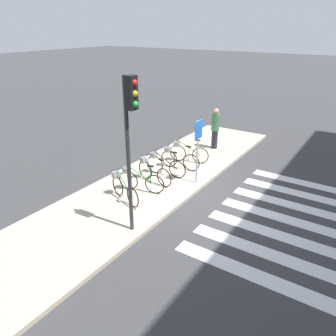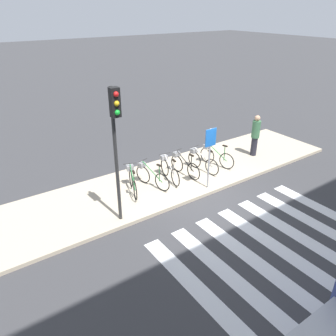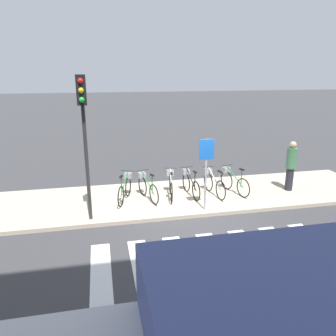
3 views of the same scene
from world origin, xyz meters
The scene contains 11 objects.
ground_plane centered at (0.00, 0.00, 0.00)m, with size 120.00×120.00×0.00m, color #38383A.
sidewalk centered at (0.00, 1.60, 0.06)m, with size 13.89×3.19×0.12m.
parked_bicycle_0 centered at (-1.84, 1.58, 0.55)m, with size 0.65×1.48×0.96m.
parked_bicycle_1 centered at (-1.14, 1.54, 0.55)m, with size 0.58×1.51×0.96m.
parked_bicycle_2 centered at (-0.33, 1.58, 0.55)m, with size 0.46×1.54×0.96m.
parked_bicycle_3 centered at (0.34, 1.58, 0.55)m, with size 0.46×1.55×0.96m.
parked_bicycle_4 centered at (1.12, 1.47, 0.55)m, with size 0.46×1.55×0.96m.
parked_bicycle_5 centered at (1.86, 1.52, 0.55)m, with size 0.58×1.51×0.96m.
pedestrian centered at (3.89, 1.32, 1.05)m, with size 0.34×0.34×1.75m.
traffic_light centered at (-2.94, 0.25, 2.96)m, with size 0.24×0.40×3.97m.
sign_post centered at (0.45, 0.29, 1.61)m, with size 0.44×0.07×2.18m.
Camera 1 is at (-8.49, -4.49, 5.08)m, focal length 35.00 mm.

